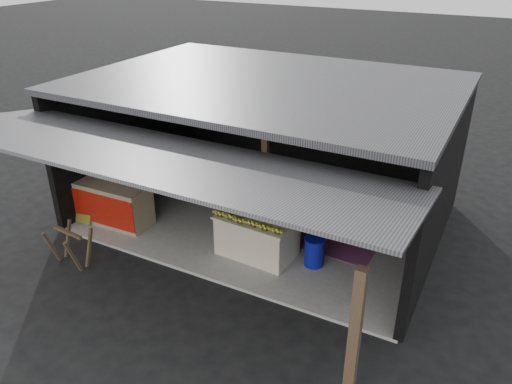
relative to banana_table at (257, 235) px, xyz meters
The scene contains 13 objects.
ground 1.30m from the banana_table, 116.92° to the right, with size 80.00×80.00×0.00m, color black.
concrete_slab 1.58m from the banana_table, 111.32° to the left, with size 7.00×5.00×0.06m, color gray.
shophouse 2.44m from the banana_table, 107.67° to the left, with size 7.40×7.29×3.02m.
banana_table is the anchor object (origin of this frame).
banana_pile 0.48m from the banana_table, ahead, with size 1.34×0.81×0.16m, color yellow, non-canonical shape.
white_crate 0.81m from the banana_table, 97.16° to the left, with size 0.81×0.56×0.90m.
neighbor_stall 3.24m from the banana_table, behind, with size 1.58×0.75×1.61m.
green_signboard 3.90m from the banana_table, behind, with size 0.54×0.04×0.81m, color black.
sawhorse 3.45m from the banana_table, 147.68° to the right, with size 0.75×0.69×0.72m.
water_barrel 1.11m from the banana_table, ahead, with size 0.36×0.36×0.53m, color #0C1184.
plastic_chair 2.06m from the banana_table, 43.85° to the left, with size 0.47×0.47×0.92m.
magenta_rug 1.66m from the banana_table, 39.44° to the left, with size 1.50×1.00×0.01m, color #781A5F.
picture_frames 4.14m from the banana_table, 100.68° to the left, with size 1.62×0.04×0.46m.
Camera 1 is at (4.27, -5.99, 5.40)m, focal length 35.00 mm.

